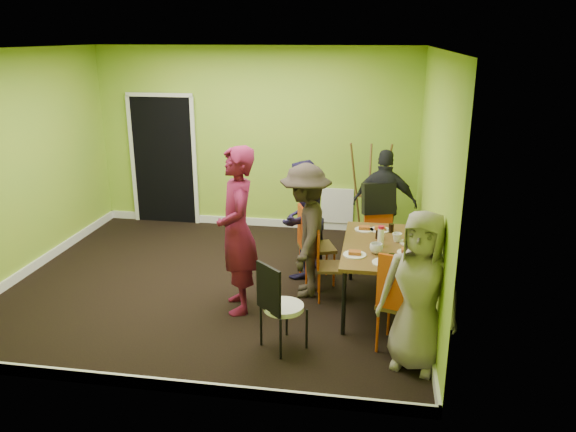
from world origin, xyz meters
name	(u,v)px	position (x,y,z in m)	size (l,w,h in m)	color
ground	(218,282)	(0.00, 0.00, 0.00)	(5.00, 5.00, 0.00)	black
room_walls	(214,206)	(-0.02, 0.04, 0.99)	(5.04, 4.54, 2.82)	#A1C332
dining_table	(385,250)	(2.01, -0.33, 0.70)	(0.90, 1.50, 0.75)	black
chair_left_far	(311,241)	(1.13, 0.20, 0.55)	(0.52, 0.52, 0.98)	#D34A13
chair_left_near	(326,260)	(1.36, -0.21, 0.48)	(0.40, 0.39, 0.85)	#D34A13
chair_back_end	(380,207)	(1.95, 1.09, 0.75)	(0.57, 0.62, 1.07)	#D34A13
chair_front_end	(401,297)	(2.17, -1.27, 0.58)	(0.54, 0.54, 1.04)	#D34A13
chair_bentwood	(278,302)	(1.02, -1.40, 0.50)	(0.50, 0.50, 0.91)	black
easel	(369,194)	(1.79, 1.74, 0.74)	(0.60, 0.57, 1.51)	brown
plate_near_left	(364,230)	(1.78, 0.13, 0.76)	(0.23, 0.23, 0.01)	white
plate_near_right	(355,255)	(1.70, -0.69, 0.76)	(0.24, 0.24, 0.01)	white
plate_far_back	(380,230)	(1.96, 0.15, 0.76)	(0.24, 0.24, 0.01)	white
plate_far_front	(384,263)	(2.01, -0.85, 0.76)	(0.25, 0.25, 0.01)	white
plate_wall_back	(410,243)	(2.29, -0.23, 0.76)	(0.22, 0.22, 0.01)	white
plate_wall_front	(407,253)	(2.25, -0.54, 0.76)	(0.22, 0.22, 0.01)	white
thermos	(381,237)	(1.97, -0.38, 0.85)	(0.07, 0.07, 0.20)	white
blue_bottle	(408,249)	(2.25, -0.66, 0.84)	(0.08, 0.08, 0.18)	#1939BF
orange_bottle	(380,236)	(1.96, -0.18, 0.79)	(0.03, 0.03, 0.09)	#D34A13
glass_mid	(378,235)	(1.94, -0.14, 0.80)	(0.06, 0.06, 0.09)	black
glass_back	(391,228)	(2.08, 0.10, 0.80)	(0.06, 0.06, 0.10)	black
glass_front	(392,258)	(2.08, -0.83, 0.80)	(0.07, 0.07, 0.09)	black
cup_a	(376,248)	(1.92, -0.59, 0.80)	(0.14, 0.14, 0.11)	white
cup_b	(397,237)	(2.15, -0.20, 0.80)	(0.11, 0.11, 0.10)	white
person_standing	(237,231)	(0.43, -0.62, 0.92)	(0.67, 0.44, 1.85)	maroon
person_left_far	(301,219)	(0.98, 0.42, 0.75)	(0.73, 0.57, 1.49)	#1A1536
person_left_near	(306,231)	(1.11, -0.12, 0.79)	(1.02, 0.58, 1.57)	#2D251E
person_back_end	(385,203)	(2.01, 1.30, 0.74)	(0.87, 0.36, 1.49)	black
person_front_end	(420,291)	(2.32, -1.47, 0.75)	(0.74, 0.48, 1.51)	gray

